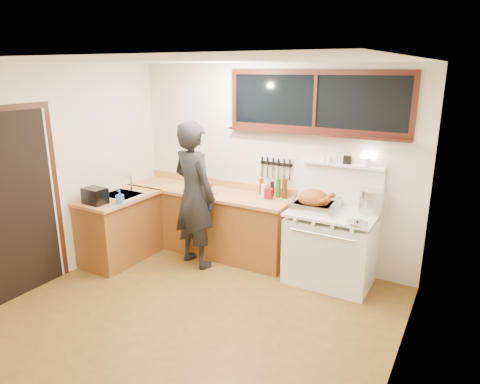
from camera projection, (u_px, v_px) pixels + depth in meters
The scene contains 20 objects.
ground_plane at pixel (197, 314), 4.60m from camera, with size 4.00×3.50×0.02m, color brown.
room_shell at pixel (192, 163), 4.14m from camera, with size 4.10×3.60×2.65m.
counter_back at pixel (209, 221), 6.06m from camera, with size 2.44×0.64×1.00m.
counter_left at pixel (120, 228), 5.80m from camera, with size 0.64×1.09×0.90m.
sink_unit at pixel (123, 199), 5.74m from camera, with size 0.50×0.45×0.37m.
vintage_stove at pixel (331, 246), 5.18m from camera, with size 1.02×0.74×1.59m.
back_window at pixel (315, 109), 5.18m from camera, with size 2.32×0.13×0.77m.
left_doorway at pixel (20, 203), 4.78m from camera, with size 0.02×1.04×2.17m.
knife_strip at pixel (276, 165), 5.64m from camera, with size 0.46×0.03×0.28m.
man at pixel (194, 195), 5.52m from camera, with size 0.80×0.63×1.91m.
soap_bottle at pixel (120, 197), 5.34m from camera, with size 0.10×0.10×0.17m.
toaster at pixel (95, 196), 5.34m from camera, with size 0.30×0.22×0.20m.
cutting_board at pixel (205, 188), 5.87m from camera, with size 0.42×0.38×0.13m.
roast_turkey at pixel (314, 202), 5.07m from camera, with size 0.53×0.39×0.26m.
stockpot at pixel (372, 201), 4.99m from camera, with size 0.39×0.39×0.28m.
saucepan at pixel (335, 203), 5.22m from camera, with size 0.18×0.28×0.11m.
pot_lid at pixel (357, 223), 4.66m from camera, with size 0.26×0.26×0.04m.
coffee_tin at pixel (269, 194), 5.53m from camera, with size 0.10×0.09×0.15m.
pitcher at pixel (264, 190), 5.67m from camera, with size 0.11×0.11×0.16m.
bottle_cluster at pixel (274, 188), 5.62m from camera, with size 0.40×0.07×0.26m.
Camera 1 is at (2.39, -3.30, 2.53)m, focal length 32.00 mm.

